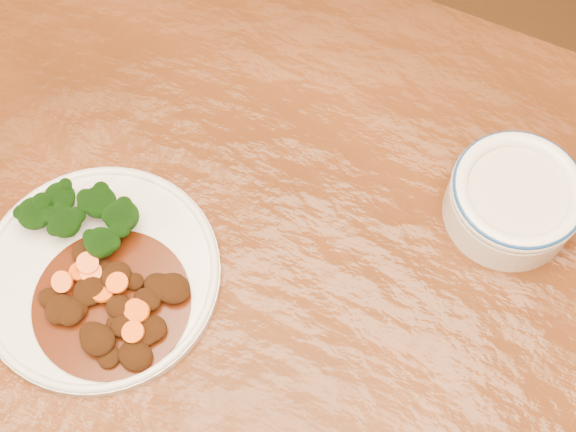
% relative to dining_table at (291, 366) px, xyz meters
% --- Properties ---
extents(dining_table, '(1.53, 0.95, 0.75)m').
position_rel_dining_table_xyz_m(dining_table, '(0.00, 0.00, 0.00)').
color(dining_table, '#5E2B10').
rests_on(dining_table, ground).
extents(dinner_plate, '(0.24, 0.24, 0.02)m').
position_rel_dining_table_xyz_m(dinner_plate, '(-0.20, -0.02, 0.09)').
color(dinner_plate, silver).
rests_on(dinner_plate, dining_table).
extents(broccoli_florets, '(0.11, 0.07, 0.04)m').
position_rel_dining_table_xyz_m(broccoli_florets, '(-0.24, 0.01, 0.11)').
color(broccoli_florets, '#658A47').
rests_on(broccoli_florets, dinner_plate).
extents(mince_stew, '(0.15, 0.15, 0.03)m').
position_rel_dining_table_xyz_m(mince_stew, '(-0.17, -0.05, 0.10)').
color(mince_stew, '#441607').
rests_on(mince_stew, dinner_plate).
extents(dip_bowl, '(0.13, 0.13, 0.06)m').
position_rel_dining_table_xyz_m(dip_bowl, '(0.13, 0.23, 0.11)').
color(dip_bowl, white).
rests_on(dip_bowl, dining_table).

